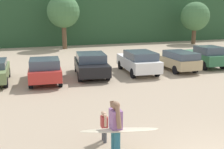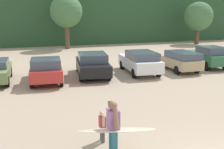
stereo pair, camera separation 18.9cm
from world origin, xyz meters
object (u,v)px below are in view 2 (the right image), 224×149
(parked_car_red, at_px, (46,69))
(person_child, at_px, (102,125))
(parked_car_tan, at_px, (178,60))
(person_adult, at_px, (113,125))
(parked_car_forest_green, at_px, (207,56))
(surfboard_cream, at_px, (117,130))
(parked_car_white, at_px, (140,61))
(parked_car_black, at_px, (92,64))

(parked_car_red, height_order, person_child, parked_car_red)
(parked_car_tan, bearing_deg, person_adult, 140.66)
(parked_car_forest_green, height_order, surfboard_cream, parked_car_forest_green)
(parked_car_white, relative_size, parked_car_forest_green, 1.12)
(person_child, bearing_deg, person_adult, 96.89)
(parked_car_black, height_order, surfboard_cream, parked_car_black)
(parked_car_black, distance_m, surfboard_cream, 10.20)
(parked_car_forest_green, relative_size, person_adult, 2.43)
(parked_car_white, relative_size, person_child, 4.34)
(person_adult, relative_size, surfboard_cream, 0.68)
(parked_car_white, distance_m, parked_car_tan, 3.05)
(parked_car_white, bearing_deg, person_child, 153.60)
(person_child, height_order, surfboard_cream, person_child)
(parked_car_red, xyz_separation_m, parked_car_forest_green, (12.17, 0.71, 0.05))
(parked_car_black, distance_m, person_child, 9.36)
(parked_car_black, xyz_separation_m, surfboard_cream, (-1.83, -10.04, -0.02))
(parked_car_tan, xyz_separation_m, person_child, (-8.38, -8.82, -0.19))
(parked_car_tan, distance_m, person_adult, 12.74)
(parked_car_tan, bearing_deg, person_child, 137.75)
(parked_car_black, xyz_separation_m, parked_car_white, (3.32, -0.31, 0.04))
(parked_car_forest_green, bearing_deg, surfboard_cream, 135.33)
(person_adult, relative_size, person_child, 1.60)
(parked_car_white, relative_size, surfboard_cream, 1.86)
(parked_car_white, height_order, surfboard_cream, parked_car_white)
(parked_car_red, relative_size, person_adult, 2.51)
(parked_car_tan, height_order, parked_car_forest_green, parked_car_forest_green)
(parked_car_red, distance_m, surfboard_cream, 9.37)
(parked_car_white, xyz_separation_m, surfboard_cream, (-5.15, -9.73, -0.06))
(parked_car_black, relative_size, parked_car_tan, 1.06)
(parked_car_black, distance_m, person_adult, 10.17)
(parked_car_tan, distance_m, parked_car_forest_green, 2.75)
(parked_car_white, bearing_deg, parked_car_red, 98.69)
(person_child, bearing_deg, parked_car_forest_green, -139.58)
(parked_car_black, bearing_deg, parked_car_white, -87.44)
(parked_car_black, xyz_separation_m, person_adult, (-1.93, -9.98, 0.14))
(parked_car_black, bearing_deg, parked_car_tan, -84.92)
(parked_car_tan, bearing_deg, parked_car_white, 91.20)
(surfboard_cream, bearing_deg, parked_car_red, -67.88)
(parked_car_red, relative_size, parked_car_black, 0.90)
(person_child, xyz_separation_m, surfboard_cream, (0.19, -0.90, 0.18))
(person_adult, xyz_separation_m, person_child, (-0.09, 0.85, -0.35))
(parked_car_forest_green, xyz_separation_m, surfboard_cream, (-10.93, -10.00, -0.08))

